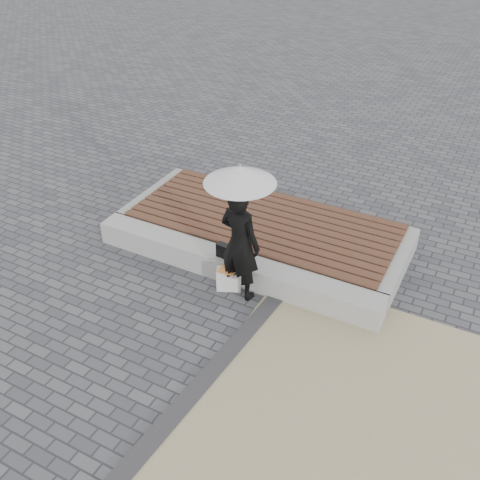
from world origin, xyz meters
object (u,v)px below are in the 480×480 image
at_px(seating_ledge, 232,266).
at_px(parasol, 240,175).
at_px(woman, 240,243).
at_px(canvas_tote, 229,279).
at_px(handbag, 226,252).

height_order(seating_ledge, parasol, parasol).
height_order(woman, parasol, parasol).
bearing_deg(seating_ledge, canvas_tote, -69.74).
relative_size(handbag, canvas_tote, 0.84).
relative_size(parasol, handbag, 3.91).
relative_size(seating_ledge, parasol, 3.84).
xyz_separation_m(seating_ledge, parasol, (0.32, -0.32, 1.87)).
xyz_separation_m(handbag, canvas_tote, (0.17, -0.24, -0.32)).
relative_size(seating_ledge, woman, 2.67).
xyz_separation_m(parasol, canvas_tote, (-0.20, -0.00, -1.87)).
bearing_deg(woman, parasol, -0.00).
bearing_deg(canvas_tote, seating_ledge, 85.69).
distance_m(woman, canvas_tote, 0.76).
bearing_deg(seating_ledge, parasol, -45.40).
distance_m(woman, parasol, 1.14).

